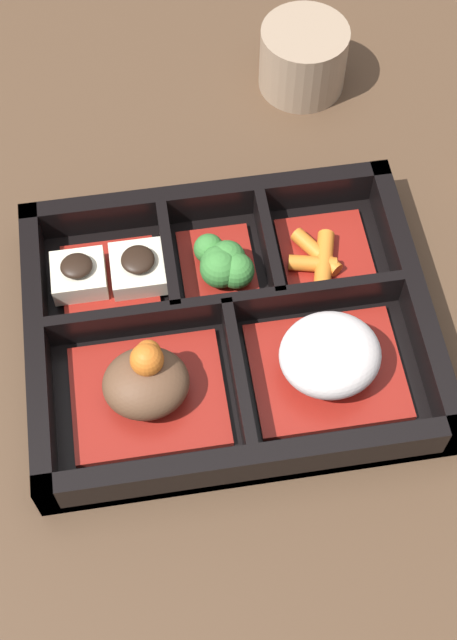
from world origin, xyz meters
name	(u,v)px	position (x,y,z in m)	size (l,w,h in m)	color
ground_plane	(228,337)	(0.00, 0.00, 0.00)	(3.00, 3.00, 0.00)	#4C3523
bento_base	(228,334)	(0.00, 0.00, 0.01)	(0.28, 0.23, 0.01)	black
bento_rim	(228,320)	(0.00, 0.00, 0.02)	(0.28, 0.23, 0.04)	black
bowl_rice	(329,358)	(-0.06, 0.04, 0.03)	(0.11, 0.09, 0.05)	maroon
bowl_stew	(147,384)	(0.06, 0.04, 0.03)	(0.11, 0.09, 0.06)	maroon
bowl_carrots	(322,255)	(-0.08, -0.05, 0.02)	(0.07, 0.07, 0.02)	maroon
bowl_greens	(223,264)	(0.00, -0.05, 0.03)	(0.06, 0.07, 0.03)	maroon
bowl_tofu	(110,273)	(0.08, -0.05, 0.02)	(0.08, 0.07, 0.03)	maroon
tea_cup	(303,57)	(-0.10, -0.24, 0.03)	(0.07, 0.07, 0.06)	gray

